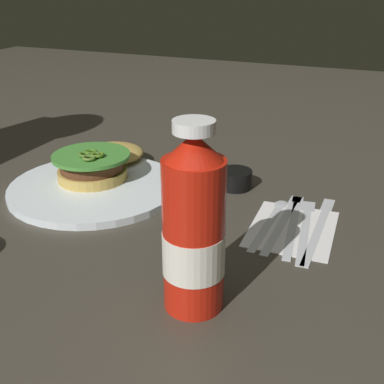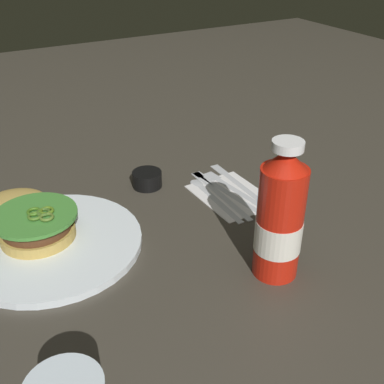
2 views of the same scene
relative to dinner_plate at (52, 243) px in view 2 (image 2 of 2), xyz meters
The scene contains 11 objects.
ground_plane 0.21m from the dinner_plate, 132.89° to the right, with size 3.00×3.00×0.00m, color #3B362D.
dinner_plate is the anchor object (origin of this frame).
burger_sandwich 0.06m from the dinner_plate, 22.33° to the left, with size 0.23×0.15×0.05m.
ketchup_bottle 0.37m from the dinner_plate, 128.93° to the right, with size 0.07×0.07×0.22m.
condiment_cup 0.24m from the dinner_plate, 63.93° to the right, with size 0.06×0.06×0.03m, color black.
napkin 0.35m from the dinner_plate, 91.05° to the right, with size 0.16×0.12×0.00m, color silver.
steak_knife 0.38m from the dinner_plate, 86.66° to the right, with size 0.22×0.02×0.00m.
fork_utensil 0.36m from the dinner_plate, 87.86° to the right, with size 0.20×0.04×0.00m.
butter_knife 0.34m from the dinner_plate, 86.72° to the right, with size 0.21×0.04×0.00m.
table_knife 0.33m from the dinner_plate, 86.67° to the right, with size 0.21×0.02×0.00m.
spoon_utensil 0.31m from the dinner_plate, 86.18° to the right, with size 0.18×0.03×0.00m.
Camera 2 is at (-0.52, 0.26, 0.47)m, focal length 44.40 mm.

